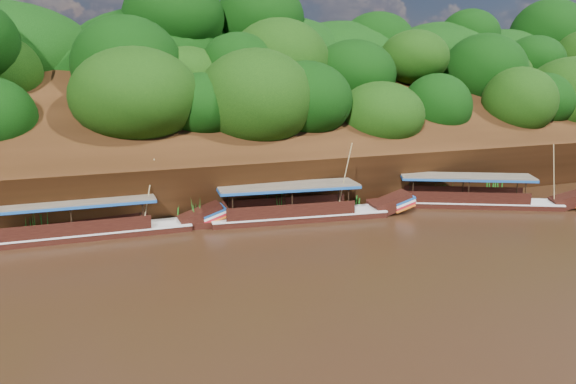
% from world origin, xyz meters
% --- Properties ---
extents(ground, '(160.00, 160.00, 0.00)m').
position_xyz_m(ground, '(0.00, 0.00, 0.00)').
color(ground, black).
rests_on(ground, ground).
extents(riverbank, '(120.00, 30.06, 19.40)m').
position_xyz_m(riverbank, '(-0.01, 22.73, 1.89)').
color(riverbank, black).
rests_on(riverbank, ground).
extents(boat_0, '(12.92, 7.65, 4.96)m').
position_xyz_m(boat_0, '(15.15, 6.05, 0.50)').
color(boat_0, black).
rests_on(boat_0, ground).
extents(boat_1, '(13.55, 3.51, 5.41)m').
position_xyz_m(boat_1, '(2.43, 7.58, 0.52)').
color(boat_1, black).
rests_on(boat_1, ground).
extents(boat_2, '(14.01, 2.42, 4.69)m').
position_xyz_m(boat_2, '(-10.31, 8.58, 0.50)').
color(boat_2, black).
rests_on(boat_2, ground).
extents(reeds, '(47.88, 2.54, 2.05)m').
position_xyz_m(reeds, '(-2.58, 9.40, 0.88)').
color(reeds, '#1D6318').
rests_on(reeds, ground).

